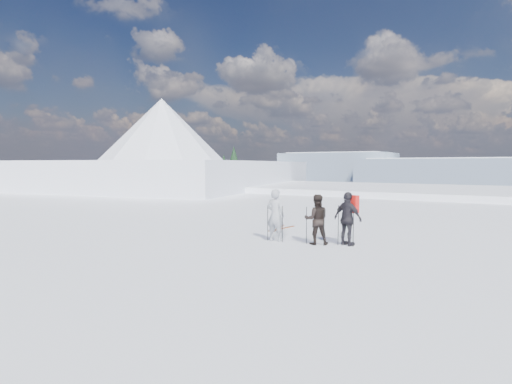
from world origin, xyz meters
TOP-DOWN VIEW (x-y plane):
  - lake_basin at (0.00, 30.00)m, footprint 820.00×820.00m
  - near_ridge at (-26.56, 29.34)m, footprint 31.37×35.68m
  - skier_grey at (-1.49, 2.95)m, footprint 0.66×0.44m
  - skier_dark at (-0.04, 3.12)m, footprint 1.02×0.94m
  - skier_pack at (0.91, 3.46)m, footprint 1.12×0.74m
  - backpack at (0.99, 3.70)m, footprint 0.42×0.32m
  - ski_poles at (-0.20, 3.09)m, footprint 2.92×0.52m
  - skis_loose at (-2.56, 5.38)m, footprint 0.58×1.69m

SIDE VIEW (x-z plane):
  - lake_basin at x=0.00m, z-range -42.31..29.31m
  - near_ridge at x=-26.56m, z-range -16.29..9.33m
  - skis_loose at x=-2.56m, z-range 0.00..0.03m
  - ski_poles at x=-0.20m, z-range -0.04..1.28m
  - skier_dark at x=-0.04m, z-range 0.00..1.67m
  - skier_pack at x=0.91m, z-range 0.00..1.77m
  - skier_grey at x=-1.49m, z-range 0.00..1.81m
  - backpack at x=0.99m, z-range 1.77..2.34m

